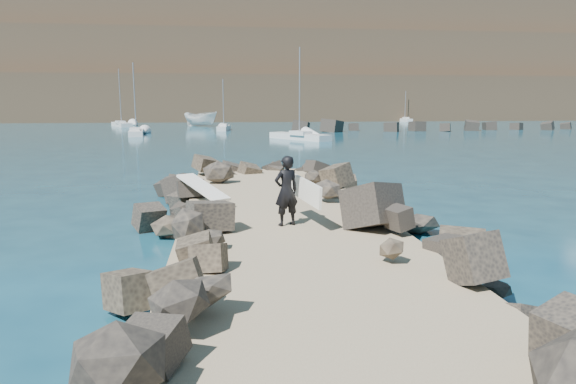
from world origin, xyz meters
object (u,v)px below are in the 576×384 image
at_px(surfer_with_board, 289,191).
at_px(sailboat_a, 136,132).
at_px(surfboard_resting, 203,191).
at_px(boat_imported, 201,119).

xyz_separation_m(surfer_with_board, sailboat_a, (-12.32, 50.86, -1.23)).
distance_m(surfboard_resting, surfer_with_board, 4.28).
distance_m(boat_imported, sailboat_a, 24.87).
xyz_separation_m(boat_imported, surfer_with_board, (5.50, -74.75, 0.33)).
bearing_deg(surfer_with_board, boat_imported, 94.21).
bearing_deg(sailboat_a, surfboard_resting, -78.27).
relative_size(boat_imported, surfer_with_board, 2.74).
distance_m(boat_imported, surfer_with_board, 74.96).
height_order(boat_imported, surfer_with_board, surfer_with_board).
relative_size(surfboard_resting, boat_imported, 0.40).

